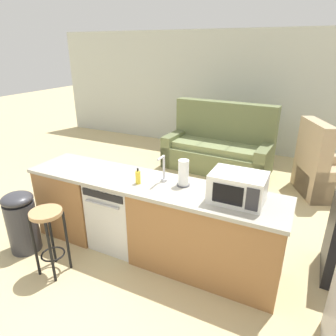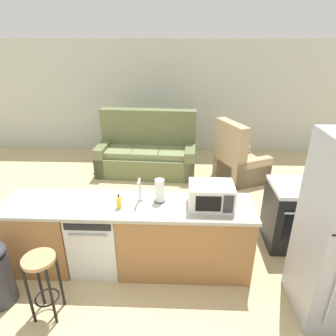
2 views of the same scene
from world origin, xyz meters
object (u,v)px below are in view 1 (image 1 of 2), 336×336
at_px(bar_stool, 48,229).
at_px(armchair, 321,174).
at_px(soap_bottle, 138,177).
at_px(paper_towel_roll, 183,173).
at_px(couch, 219,149).
at_px(dishwasher, 120,212).
at_px(trash_bin, 22,221).
at_px(microwave, 238,188).

distance_m(bar_stool, armchair, 4.12).
bearing_deg(soap_bottle, paper_towel_roll, 20.51).
bearing_deg(couch, dishwasher, -96.35).
relative_size(bar_stool, armchair, 0.62).
distance_m(soap_bottle, trash_bin, 1.50).
xyz_separation_m(microwave, soap_bottle, (-1.04, -0.08, -0.07)).
distance_m(soap_bottle, bar_stool, 1.05).
distance_m(paper_towel_roll, couch, 2.92).
relative_size(paper_towel_roll, bar_stool, 0.38).
bearing_deg(dishwasher, bar_stool, -114.95).
height_order(microwave, armchair, armchair).
bearing_deg(dishwasher, soap_bottle, -13.63).
relative_size(microwave, trash_bin, 0.68).
height_order(soap_bottle, couch, couch).
xyz_separation_m(dishwasher, soap_bottle, (0.32, -0.08, 0.55)).
relative_size(dishwasher, paper_towel_roll, 2.98).
bearing_deg(armchair, dishwasher, -130.37).
relative_size(soap_bottle, trash_bin, 0.24).
bearing_deg(paper_towel_roll, trash_bin, -157.68).
height_order(paper_towel_roll, trash_bin, paper_towel_roll).
bearing_deg(dishwasher, paper_towel_roll, 6.63).
bearing_deg(bar_stool, trash_bin, 167.21).
bearing_deg(couch, armchair, -11.67).
bearing_deg(couch, trash_bin, -109.81).
bearing_deg(armchair, paper_towel_roll, -119.47).
xyz_separation_m(dishwasher, couch, (0.32, 2.90, -0.03)).
bearing_deg(bar_stool, microwave, 23.67).
xyz_separation_m(microwave, armchair, (0.79, 2.53, -0.69)).
distance_m(microwave, soap_bottle, 1.04).
relative_size(microwave, armchair, 0.42).
bearing_deg(armchair, trash_bin, -134.55).
xyz_separation_m(paper_towel_roll, trash_bin, (-1.72, -0.70, -0.66)).
distance_m(microwave, bar_stool, 1.93).
distance_m(paper_towel_roll, armchair, 2.88).
bearing_deg(microwave, paper_towel_roll, 171.19).
bearing_deg(trash_bin, soap_bottle, 22.95).
bearing_deg(armchair, soap_bottle, -125.03).
bearing_deg(microwave, couch, 109.60).
relative_size(trash_bin, armchair, 0.62).
relative_size(paper_towel_roll, soap_bottle, 1.60).
relative_size(couch, armchair, 1.71).
relative_size(bar_stool, trash_bin, 1.00).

